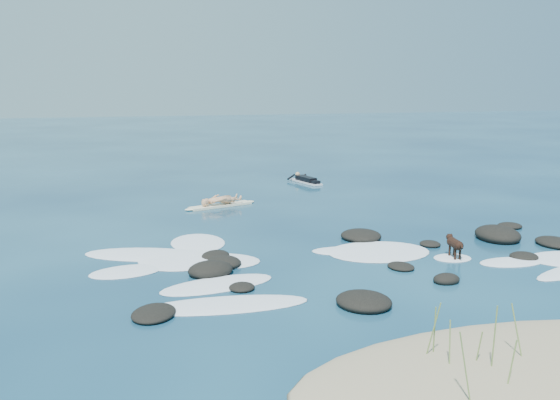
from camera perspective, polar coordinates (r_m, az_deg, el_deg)
name	(u,v)px	position (r m, az deg, el deg)	size (l,w,h in m)	color
ground	(352,252)	(18.52, 6.62, -4.76)	(160.00, 160.00, 0.00)	#0A2642
sand_dune	(540,375)	(11.87, 22.71, -14.58)	(9.00, 4.40, 0.60)	#9E8966
dune_grass	(541,340)	(11.59, 22.76, -11.76)	(3.97, 1.73, 1.24)	olive
reef_rocks	(395,254)	(18.19, 10.49, -4.84)	(13.75, 7.32, 0.54)	black
breaking_foam	(307,262)	(17.39, 2.52, -5.68)	(15.32, 7.81, 0.12)	white
standing_surfer_rig	(220,189)	(25.08, -5.47, 1.00)	(3.11, 1.39, 1.82)	#FEF2CB
paddling_surfer_rig	(306,180)	(31.10, 2.35, 1.85)	(1.27, 2.57, 0.44)	white
dog	(454,243)	(18.27, 15.65, -3.85)	(0.36, 1.07, 0.68)	black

